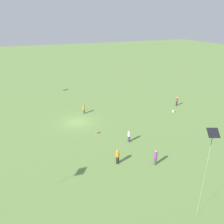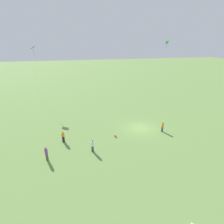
{
  "view_description": "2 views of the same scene",
  "coord_description": "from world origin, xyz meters",
  "px_view_note": "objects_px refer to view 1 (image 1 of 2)",
  "views": [
    {
      "loc": [
        7.26,
        31.05,
        15.09
      ],
      "look_at": [
        -2.79,
        7.51,
        4.21
      ],
      "focal_mm": 35.0,
      "sensor_mm": 36.0,
      "label": 1
    },
    {
      "loc": [
        -24.06,
        10.8,
        13.35
      ],
      "look_at": [
        -4.89,
        6.08,
        5.39
      ],
      "focal_mm": 28.0,
      "sensor_mm": 36.0,
      "label": 2
    }
  ],
  "objects_px": {
    "kite_3": "(213,137)",
    "picnic_bag_1": "(173,111)",
    "person_4": "(84,109)",
    "person_0": "(118,157)",
    "person_3": "(129,136)",
    "person_2": "(156,157)",
    "person_1": "(177,101)",
    "picnic_bag_0": "(97,132)"
  },
  "relations": [
    {
      "from": "kite_3",
      "to": "picnic_bag_1",
      "type": "bearing_deg",
      "value": 125.46
    },
    {
      "from": "person_4",
      "to": "kite_3",
      "type": "bearing_deg",
      "value": -129.31
    },
    {
      "from": "person_0",
      "to": "person_3",
      "type": "bearing_deg",
      "value": 82.63
    },
    {
      "from": "person_3",
      "to": "person_0",
      "type": "bearing_deg",
      "value": 94.28
    },
    {
      "from": "person_0",
      "to": "picnic_bag_1",
      "type": "height_order",
      "value": "person_0"
    },
    {
      "from": "person_2",
      "to": "kite_3",
      "type": "height_order",
      "value": "kite_3"
    },
    {
      "from": "person_1",
      "to": "picnic_bag_0",
      "type": "distance_m",
      "value": 18.1
    },
    {
      "from": "person_3",
      "to": "picnic_bag_0",
      "type": "xyz_separation_m",
      "value": [
        3.1,
        -3.81,
        -0.72
      ]
    },
    {
      "from": "person_0",
      "to": "picnic_bag_1",
      "type": "xyz_separation_m",
      "value": [
        -15.26,
        -9.74,
        -0.69
      ]
    },
    {
      "from": "person_2",
      "to": "picnic_bag_1",
      "type": "relative_size",
      "value": 4.43
    },
    {
      "from": "person_0",
      "to": "person_2",
      "type": "relative_size",
      "value": 0.93
    },
    {
      "from": "picnic_bag_0",
      "to": "person_1",
      "type": "bearing_deg",
      "value": -165.6
    },
    {
      "from": "person_3",
      "to": "person_4",
      "type": "xyz_separation_m",
      "value": [
        2.83,
        -11.54,
        -0.06
      ]
    },
    {
      "from": "kite_3",
      "to": "picnic_bag_1",
      "type": "distance_m",
      "value": 23.73
    },
    {
      "from": "person_4",
      "to": "picnic_bag_0",
      "type": "xyz_separation_m",
      "value": [
        0.28,
        7.73,
        -0.66
      ]
    },
    {
      "from": "person_0",
      "to": "person_1",
      "type": "bearing_deg",
      "value": 68.86
    },
    {
      "from": "picnic_bag_1",
      "to": "person_4",
      "type": "bearing_deg",
      "value": -20.56
    },
    {
      "from": "person_1",
      "to": "person_4",
      "type": "bearing_deg",
      "value": 33.75
    },
    {
      "from": "picnic_bag_1",
      "to": "picnic_bag_0",
      "type": "bearing_deg",
      "value": 8.38
    },
    {
      "from": "person_3",
      "to": "picnic_bag_0",
      "type": "relative_size",
      "value": 4.22
    },
    {
      "from": "kite_3",
      "to": "picnic_bag_0",
      "type": "xyz_separation_m",
      "value": [
        2.76,
        -16.73,
        -7.42
      ]
    },
    {
      "from": "person_1",
      "to": "person_3",
      "type": "bearing_deg",
      "value": 74.35
    },
    {
      "from": "picnic_bag_1",
      "to": "kite_3",
      "type": "bearing_deg",
      "value": 57.13
    },
    {
      "from": "person_2",
      "to": "kite_3",
      "type": "bearing_deg",
      "value": 154.57
    },
    {
      "from": "person_0",
      "to": "kite_3",
      "type": "distance_m",
      "value": 11.78
    },
    {
      "from": "person_1",
      "to": "picnic_bag_0",
      "type": "relative_size",
      "value": 4.13
    },
    {
      "from": "person_1",
      "to": "person_4",
      "type": "xyz_separation_m",
      "value": [
        17.24,
        -3.23,
        -0.05
      ]
    },
    {
      "from": "person_3",
      "to": "picnic_bag_1",
      "type": "xyz_separation_m",
      "value": [
        -11.89,
        -6.02,
        -0.72
      ]
    },
    {
      "from": "person_0",
      "to": "kite_3",
      "type": "height_order",
      "value": "kite_3"
    },
    {
      "from": "person_4",
      "to": "picnic_bag_1",
      "type": "xyz_separation_m",
      "value": [
        -14.72,
        5.52,
        -0.66
      ]
    },
    {
      "from": "kite_3",
      "to": "person_3",
      "type": "bearing_deg",
      "value": 156.81
    },
    {
      "from": "person_1",
      "to": "person_0",
      "type": "bearing_deg",
      "value": 78.46
    },
    {
      "from": "person_1",
      "to": "person_4",
      "type": "distance_m",
      "value": 17.54
    },
    {
      "from": "person_2",
      "to": "person_1",
      "type": "bearing_deg",
      "value": -64.61
    },
    {
      "from": "person_2",
      "to": "person_4",
      "type": "height_order",
      "value": "person_2"
    },
    {
      "from": "person_1",
      "to": "person_2",
      "type": "bearing_deg",
      "value": 89.22
    },
    {
      "from": "person_2",
      "to": "person_0",
      "type": "bearing_deg",
      "value": 44.1
    },
    {
      "from": "person_3",
      "to": "kite_3",
      "type": "height_order",
      "value": "kite_3"
    },
    {
      "from": "person_2",
      "to": "picnic_bag_0",
      "type": "bearing_deg",
      "value": 1.09
    },
    {
      "from": "person_1",
      "to": "kite_3",
      "type": "height_order",
      "value": "kite_3"
    },
    {
      "from": "person_4",
      "to": "picnic_bag_1",
      "type": "distance_m",
      "value": 15.74
    },
    {
      "from": "person_2",
      "to": "kite_3",
      "type": "relative_size",
      "value": 0.23
    }
  ]
}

